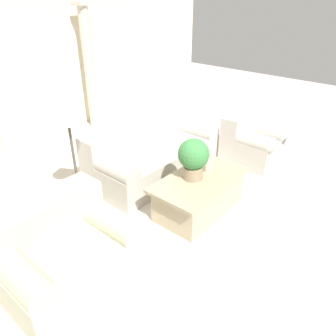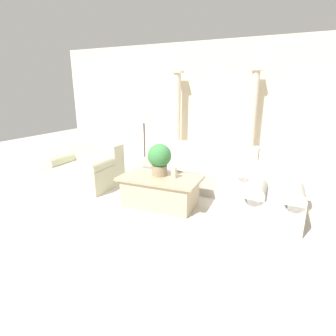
{
  "view_description": "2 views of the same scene",
  "coord_description": "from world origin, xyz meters",
  "px_view_note": "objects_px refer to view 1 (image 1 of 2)",
  "views": [
    {
      "loc": [
        -2.91,
        -2.47,
        2.65
      ],
      "look_at": [
        -0.1,
        -0.07,
        0.6
      ],
      "focal_mm": 35.0,
      "sensor_mm": 36.0,
      "label": 1
    },
    {
      "loc": [
        1.82,
        -4.17,
        1.85
      ],
      "look_at": [
        0.09,
        -0.09,
        0.56
      ],
      "focal_mm": 28.0,
      "sensor_mm": 36.0,
      "label": 2
    }
  ],
  "objects_px": {
    "coffee_table": "(199,194)",
    "potted_plant": "(193,157)",
    "loveseat": "(62,250)",
    "sofa_long": "(151,153)",
    "floor_lamp": "(67,117)",
    "armchair": "(251,141)"
  },
  "relations": [
    {
      "from": "sofa_long",
      "to": "floor_lamp",
      "type": "relative_size",
      "value": 1.39
    },
    {
      "from": "sofa_long",
      "to": "floor_lamp",
      "type": "bearing_deg",
      "value": 175.83
    },
    {
      "from": "loveseat",
      "to": "potted_plant",
      "type": "height_order",
      "value": "potted_plant"
    },
    {
      "from": "floor_lamp",
      "to": "coffee_table",
      "type": "bearing_deg",
      "value": -53.2
    },
    {
      "from": "loveseat",
      "to": "armchair",
      "type": "xyz_separation_m",
      "value": [
        3.59,
        -0.17,
        0.0
      ]
    },
    {
      "from": "coffee_table",
      "to": "potted_plant",
      "type": "bearing_deg",
      "value": 118.07
    },
    {
      "from": "sofa_long",
      "to": "floor_lamp",
      "type": "height_order",
      "value": "floor_lamp"
    },
    {
      "from": "potted_plant",
      "to": "floor_lamp",
      "type": "distance_m",
      "value": 1.59
    },
    {
      "from": "sofa_long",
      "to": "loveseat",
      "type": "xyz_separation_m",
      "value": [
        -2.19,
        -0.82,
        0.01
      ]
    },
    {
      "from": "loveseat",
      "to": "armchair",
      "type": "height_order",
      "value": "loveseat"
    },
    {
      "from": "potted_plant",
      "to": "armchair",
      "type": "distance_m",
      "value": 1.87
    },
    {
      "from": "floor_lamp",
      "to": "armchair",
      "type": "height_order",
      "value": "floor_lamp"
    },
    {
      "from": "potted_plant",
      "to": "armchair",
      "type": "bearing_deg",
      "value": 3.64
    },
    {
      "from": "loveseat",
      "to": "potted_plant",
      "type": "bearing_deg",
      "value": -9.16
    },
    {
      "from": "coffee_table",
      "to": "potted_plant",
      "type": "relative_size",
      "value": 2.47
    },
    {
      "from": "potted_plant",
      "to": "floor_lamp",
      "type": "xyz_separation_m",
      "value": [
        -0.92,
        1.21,
        0.49
      ]
    },
    {
      "from": "loveseat",
      "to": "floor_lamp",
      "type": "bearing_deg",
      "value": 46.98
    },
    {
      "from": "potted_plant",
      "to": "floor_lamp",
      "type": "relative_size",
      "value": 0.35
    },
    {
      "from": "sofa_long",
      "to": "potted_plant",
      "type": "height_order",
      "value": "potted_plant"
    },
    {
      "from": "loveseat",
      "to": "coffee_table",
      "type": "xyz_separation_m",
      "value": [
        1.82,
        -0.37,
        -0.1
      ]
    },
    {
      "from": "sofa_long",
      "to": "potted_plant",
      "type": "bearing_deg",
      "value": -110.26
    },
    {
      "from": "coffee_table",
      "to": "floor_lamp",
      "type": "bearing_deg",
      "value": 126.8
    }
  ]
}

